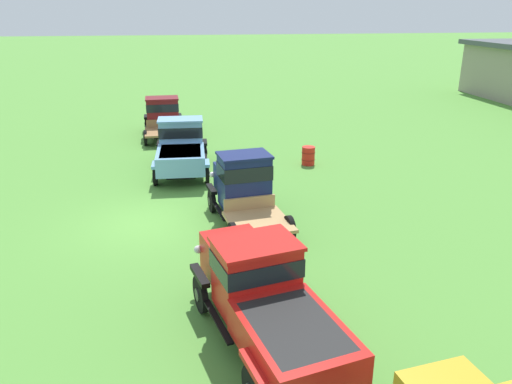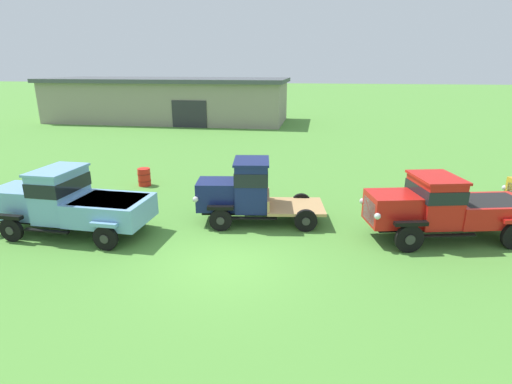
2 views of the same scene
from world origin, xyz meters
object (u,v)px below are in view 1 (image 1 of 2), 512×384
Objects in this scene: vintage_truck_midrow_center at (243,185)px; oil_drum_beside_row at (308,156)px; vintage_truck_foreground_near at (163,115)px; vintage_truck_far_side at (263,293)px; vintage_truck_second_in_line at (181,146)px.

oil_drum_beside_row is at bearing 146.30° from vintage_truck_midrow_center.
vintage_truck_foreground_near is at bearing -167.27° from vintage_truck_midrow_center.
vintage_truck_midrow_center is 6.51m from vintage_truck_far_side.
vintage_truck_midrow_center is 6.68m from oil_drum_beside_row.
vintage_truck_foreground_near is at bearing -172.51° from vintage_truck_second_in_line.
vintage_truck_midrow_center reaches higher than vintage_truck_foreground_near.
oil_drum_beside_row is at bearing 89.17° from vintage_truck_second_in_line.
oil_drum_beside_row is at bearing 43.68° from vintage_truck_foreground_near.
vintage_truck_foreground_near is 0.93× the size of vintage_truck_far_side.
vintage_truck_midrow_center is at bearing 18.71° from vintage_truck_second_in_line.
vintage_truck_second_in_line is at bearing -173.22° from vintage_truck_far_side.
oil_drum_beside_row is (0.08, 5.58, -0.68)m from vintage_truck_second_in_line.
vintage_truck_second_in_line is at bearing 7.49° from vintage_truck_foreground_near.
vintage_truck_second_in_line is at bearing -90.83° from oil_drum_beside_row.
vintage_truck_foreground_near is 12.59m from vintage_truck_midrow_center.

